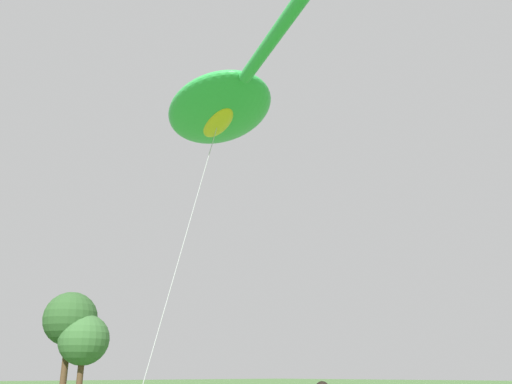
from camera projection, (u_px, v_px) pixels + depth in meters
name	position (u px, v px, depth m)	size (l,w,h in m)	color
big_show_kite	(220.00, 109.00, 19.05)	(6.24, 11.87, 11.52)	green
tree_oak_right	(70.00, 319.00, 67.95)	(6.87, 6.87, 12.00)	#513823
tree_shrub_far	(84.00, 340.00, 66.64)	(6.40, 6.40, 9.13)	#513823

